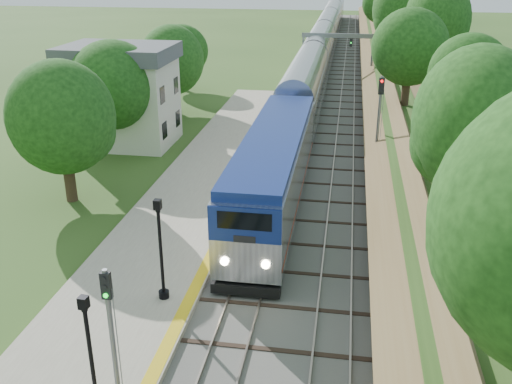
% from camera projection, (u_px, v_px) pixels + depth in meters
% --- Properties ---
extents(trackbed, '(9.50, 170.00, 0.28)m').
position_uv_depth(trackbed, '(333.00, 78.00, 72.46)').
color(trackbed, '#4C4944').
rests_on(trackbed, ground).
extents(platform, '(6.40, 68.00, 0.38)m').
position_uv_depth(platform, '(181.00, 219.00, 33.37)').
color(platform, gray).
rests_on(platform, ground).
extents(yellow_stripe, '(0.55, 68.00, 0.01)m').
position_uv_depth(yellow_stripe, '(229.00, 219.00, 32.87)').
color(yellow_stripe, gold).
rests_on(yellow_stripe, platform).
extents(embankment, '(10.64, 170.00, 11.70)m').
position_uv_depth(embankment, '(402.00, 65.00, 70.50)').
color(embankment, brown).
rests_on(embankment, ground).
extents(station_building, '(8.60, 6.60, 8.00)m').
position_uv_depth(station_building, '(122.00, 94.00, 45.95)').
color(station_building, white).
rests_on(station_building, ground).
extents(signal_gantry, '(8.40, 0.38, 6.20)m').
position_uv_depth(signal_gantry, '(337.00, 46.00, 66.01)').
color(signal_gantry, slate).
rests_on(signal_gantry, ground).
extents(trees_behind_platform, '(7.82, 53.32, 7.21)m').
position_uv_depth(trees_behind_platform, '(109.00, 121.00, 36.85)').
color(trees_behind_platform, '#332316').
rests_on(trees_behind_platform, ground).
extents(train, '(3.26, 130.44, 4.79)m').
position_uv_depth(train, '(323.00, 45.00, 83.23)').
color(train, black).
rests_on(train, trackbed).
extents(lamppost_mid, '(0.44, 0.44, 4.47)m').
position_uv_depth(lamppost_mid, '(92.00, 363.00, 18.22)').
color(lamppost_mid, black).
rests_on(lamppost_mid, platform).
extents(lamppost_far, '(0.47, 0.47, 4.72)m').
position_uv_depth(lamppost_far, '(161.00, 255.00, 24.52)').
color(lamppost_far, black).
rests_on(lamppost_far, platform).
extents(signal_platform, '(0.31, 0.25, 5.31)m').
position_uv_depth(signal_platform, '(111.00, 326.00, 17.91)').
color(signal_platform, slate).
rests_on(signal_platform, platform).
extents(signal_farside, '(0.38, 0.30, 6.89)m').
position_uv_depth(signal_farside, '(379.00, 115.00, 39.00)').
color(signal_farside, slate).
rests_on(signal_farside, ground).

